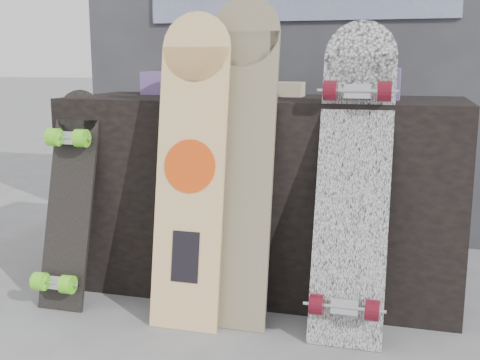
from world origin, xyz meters
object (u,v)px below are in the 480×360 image
(vendor_table, at_px, (263,193))
(longboard_geisha, at_px, (191,162))
(skateboard_dark, at_px, (68,197))
(longboard_celtic, at_px, (239,152))
(longboard_cascadia, at_px, (353,175))

(vendor_table, bearing_deg, longboard_geisha, -111.33)
(vendor_table, distance_m, longboard_geisha, 0.49)
(longboard_geisha, xyz_separation_m, skateboard_dark, (-0.52, 0.03, -0.17))
(vendor_table, bearing_deg, skateboard_dark, -150.09)
(longboard_geisha, height_order, skateboard_dark, longboard_geisha)
(vendor_table, bearing_deg, longboard_celtic, -90.63)
(skateboard_dark, bearing_deg, longboard_cascadia, 1.54)
(longboard_geisha, distance_m, longboard_cascadia, 0.57)
(longboard_cascadia, distance_m, skateboard_dark, 1.10)
(longboard_cascadia, xyz_separation_m, skateboard_dark, (-1.09, -0.03, -0.14))
(longboard_celtic, xyz_separation_m, skateboard_dark, (-0.68, -0.04, -0.20))
(vendor_table, xyz_separation_m, longboard_geisha, (-0.16, -0.42, 0.19))
(vendor_table, relative_size, skateboard_dark, 1.91)
(longboard_geisha, bearing_deg, vendor_table, 68.67)
(longboard_geisha, bearing_deg, longboard_cascadia, 5.63)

